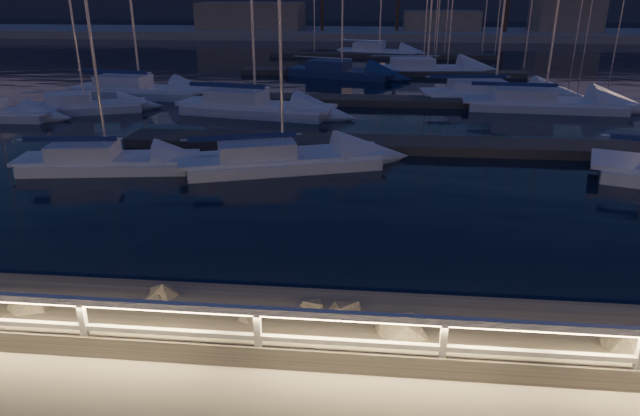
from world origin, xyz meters
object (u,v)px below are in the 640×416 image
Objects in this scene: sailboat_n at (377,51)px; sailboat_b at (103,159)px; sailboat_h at (540,102)px; sailboat_l at (424,68)px; sailboat_c at (277,157)px; sailboat_k at (339,71)px; guard_rail at (376,329)px; sailboat_g at (491,93)px; sailboat_j at (137,89)px; sailboat_f at (252,106)px; sailboat_e at (82,105)px.

sailboat_b is at bearing -89.37° from sailboat_n.
sailboat_l reaches higher than sailboat_h.
sailboat_c is 0.84× the size of sailboat_l.
sailboat_k is (0.66, 23.85, 0.03)m from sailboat_c.
sailboat_n is (3.47, 38.73, 0.04)m from sailboat_c.
sailboat_h reaches higher than sailboat_k.
guard_rail is 2.94× the size of sailboat_g.
sailboat_h is 1.04× the size of sailboat_j.
sailboat_f is at bearing -85.21° from sailboat_k.
sailboat_g reaches higher than sailboat_k.
sailboat_g is at bearing 36.47° from sailboat_c.
sailboat_h reaches higher than sailboat_e.
guard_rail is 27.32m from sailboat_e.
sailboat_e is (-5.92, 9.93, 0.01)m from sailboat_b.
sailboat_b is at bearing -66.93° from sailboat_j.
sailboat_g is 11.55m from sailboat_l.
sailboat_b reaches higher than sailboat_e.
sailboat_h is (15.88, 2.96, -0.03)m from sailboat_f.
sailboat_k is (12.06, 9.71, -0.03)m from sailboat_j.
sailboat_e is at bearing 126.65° from guard_rail.
sailboat_e is 25.51m from sailboat_h.
sailboat_h is 0.97× the size of sailboat_l.
sailboat_j is (1.06, 5.06, 0.06)m from sailboat_e.
sailboat_f reaches higher than sailboat_k.
sailboat_b is 0.81× the size of sailboat_n.
sailboat_e is 33.67m from sailboat_n.
sailboat_g reaches higher than sailboat_c.
sailboat_h is at bearing 25.84° from sailboat_c.
sailboat_n is at bearing 90.41° from guard_rail.
guard_rail is 3.05× the size of sailboat_k.
sailboat_l is 13.14m from sailboat_n.
guard_rail is 3.34× the size of sailboat_c.
sailboat_c is 18.41m from sailboat_g.
sailboat_c is at bearing 106.66° from guard_rail.
sailboat_e is at bearing -171.34° from sailboat_g.
sailboat_e is 23.78m from sailboat_g.
sailboat_g is (23.01, 6.01, 0.05)m from sailboat_e.
sailboat_l reaches higher than sailboat_e.
sailboat_f is 29.88m from sailboat_n.
sailboat_g is at bearing -58.51° from sailboat_n.
sailboat_k is at bearing 132.47° from sailboat_g.
sailboat_h is at bearing 21.49° from sailboat_f.
sailboat_h is (12.82, 12.54, 0.02)m from sailboat_c.
sailboat_l is at bearing 17.94° from sailboat_e.
sailboat_h is at bearing 70.52° from guard_rail.
sailboat_b is 23.37m from sailboat_g.
guard_rail is 2.80× the size of sailboat_l.
sailboat_j is 0.93× the size of sailboat_l.
sailboat_j is 22.23m from sailboat_l.
sailboat_e is at bearing -96.71° from sailboat_j.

